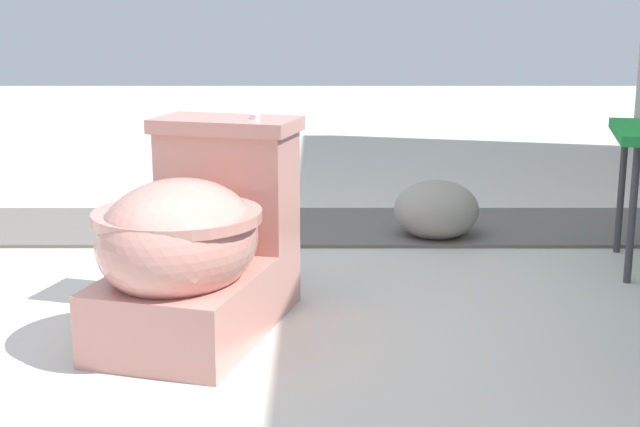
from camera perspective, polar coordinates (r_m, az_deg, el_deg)
ground_plane at (r=2.25m, az=-14.48°, el=-7.76°), size 14.00×14.00×0.00m
gravel_strip at (r=3.23m, az=-1.01°, el=-0.83°), size 0.56×8.00×0.01m
toilet at (r=2.18m, az=-7.95°, el=-2.06°), size 0.71×0.53×0.52m
boulder_near at (r=3.09m, az=7.45°, el=0.24°), size 0.28×0.30×0.20m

